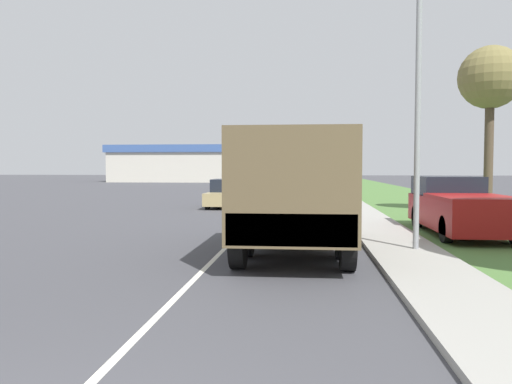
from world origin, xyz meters
TOP-DOWN VIEW (x-y plane):
  - ground_plane at (0.00, 40.00)m, footprint 180.00×180.00m
  - lane_centre_stripe at (0.00, 40.00)m, footprint 0.12×120.00m
  - sidewalk_right at (4.50, 40.00)m, footprint 1.80×120.00m
  - grass_strip_right at (8.90, 40.00)m, footprint 7.00×120.00m
  - military_truck at (1.81, 9.65)m, footprint 2.53×6.51m
  - car_nearest_ahead at (-1.97, 23.72)m, footprint 1.94×4.68m
  - car_second_ahead at (-1.88, 31.73)m, footprint 1.87×4.47m
  - pickup_truck at (6.86, 13.68)m, footprint 2.08×5.49m
  - lamp_post at (4.53, 9.91)m, footprint 1.69×0.24m
  - tree_mid_right at (10.26, 20.90)m, footprint 2.79×2.79m
  - building_distant at (-17.50, 71.64)m, footprint 17.09×14.31m

SIDE VIEW (x-z plane):
  - ground_plane at x=0.00m, z-range 0.00..0.00m
  - lane_centre_stripe at x=0.00m, z-range 0.00..0.00m
  - grass_strip_right at x=8.90m, z-range 0.00..0.02m
  - sidewalk_right at x=4.50m, z-range 0.00..0.12m
  - car_nearest_ahead at x=-1.97m, z-range -0.07..1.41m
  - car_second_ahead at x=-1.88m, z-range -0.07..1.44m
  - pickup_truck at x=6.86m, z-range -0.02..1.76m
  - military_truck at x=1.81m, z-range 0.19..3.05m
  - building_distant at x=-17.50m, z-range 0.03..5.27m
  - lamp_post at x=4.53m, z-range 0.78..7.54m
  - tree_mid_right at x=10.26m, z-range 2.25..9.73m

